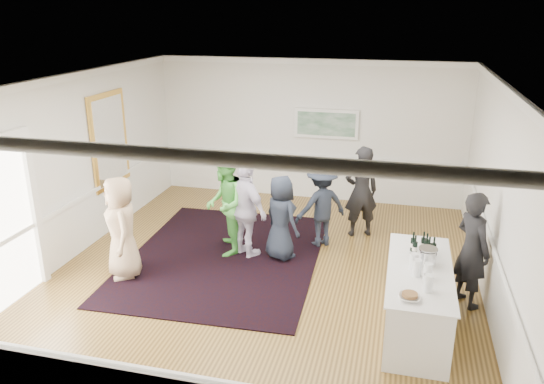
% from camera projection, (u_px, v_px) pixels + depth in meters
% --- Properties ---
extents(floor, '(8.00, 8.00, 0.00)m').
position_uv_depth(floor, '(264.00, 274.00, 8.92)').
color(floor, olive).
rests_on(floor, ground).
extents(ceiling, '(7.00, 8.00, 0.02)m').
position_uv_depth(ceiling, '(263.00, 81.00, 7.87)').
color(ceiling, white).
rests_on(ceiling, wall_back).
extents(wall_left, '(0.02, 8.00, 3.20)m').
position_uv_depth(wall_left, '(69.00, 168.00, 9.20)').
color(wall_left, white).
rests_on(wall_left, floor).
extents(wall_right, '(0.02, 8.00, 3.20)m').
position_uv_depth(wall_right, '(499.00, 202.00, 7.59)').
color(wall_right, white).
rests_on(wall_right, floor).
extents(wall_back, '(7.00, 0.02, 3.20)m').
position_uv_depth(wall_back, '(309.00, 130.00, 12.06)').
color(wall_back, white).
rests_on(wall_back, floor).
extents(wall_front, '(7.00, 0.02, 3.20)m').
position_uv_depth(wall_front, '(148.00, 320.00, 4.73)').
color(wall_front, white).
rests_on(wall_front, floor).
extents(wainscoting, '(7.00, 8.00, 1.00)m').
position_uv_depth(wainscoting, '(264.00, 247.00, 8.75)').
color(wainscoting, white).
rests_on(wainscoting, floor).
extents(mirror, '(0.05, 1.25, 1.85)m').
position_uv_depth(mirror, '(110.00, 140.00, 10.31)').
color(mirror, gold).
rests_on(mirror, wall_left).
extents(landscape_painting, '(1.44, 0.06, 0.66)m').
position_uv_depth(landscape_painting, '(326.00, 124.00, 11.85)').
color(landscape_painting, white).
rests_on(landscape_painting, wall_back).
extents(area_rug, '(3.44, 4.42, 0.02)m').
position_uv_depth(area_rug, '(225.00, 256.00, 9.52)').
color(area_rug, black).
rests_on(area_rug, floor).
extents(serving_table, '(0.86, 2.25, 0.91)m').
position_uv_depth(serving_table, '(417.00, 298.00, 7.28)').
color(serving_table, white).
rests_on(serving_table, floor).
extents(bartender, '(0.71, 0.77, 1.77)m').
position_uv_depth(bartender, '(472.00, 250.00, 7.75)').
color(bartender, black).
rests_on(bartender, floor).
extents(guest_tan, '(0.94, 1.00, 1.72)m').
position_uv_depth(guest_tan, '(122.00, 228.00, 8.59)').
color(guest_tan, tan).
rests_on(guest_tan, floor).
extents(guest_green, '(0.92, 1.06, 1.87)m').
position_uv_depth(guest_green, '(225.00, 204.00, 9.42)').
color(guest_green, '#5DCC51').
rests_on(guest_green, floor).
extents(guest_lilac, '(1.08, 0.94, 1.75)m').
position_uv_depth(guest_lilac, '(246.00, 210.00, 9.31)').
color(guest_lilac, silver).
rests_on(guest_lilac, floor).
extents(guest_dark_a, '(1.16, 1.08, 1.57)m').
position_uv_depth(guest_dark_a, '(321.00, 205.00, 9.77)').
color(guest_dark_a, '#1E2432').
rests_on(guest_dark_a, floor).
extents(guest_dark_b, '(0.77, 0.65, 1.80)m').
position_uv_depth(guest_dark_b, '(361.00, 192.00, 10.17)').
color(guest_dark_b, black).
rests_on(guest_dark_b, floor).
extents(guest_navy, '(0.89, 0.84, 1.53)m').
position_uv_depth(guest_navy, '(281.00, 218.00, 9.26)').
color(guest_navy, '#1E2432').
rests_on(guest_navy, floor).
extents(wine_bottles, '(0.35, 0.24, 0.31)m').
position_uv_depth(wine_bottles, '(424.00, 244.00, 7.52)').
color(wine_bottles, black).
rests_on(wine_bottles, serving_table).
extents(juice_pitchers, '(0.29, 0.69, 0.24)m').
position_uv_depth(juice_pitchers, '(422.00, 270.00, 6.83)').
color(juice_pitchers, '#80AB3D').
rests_on(juice_pitchers, serving_table).
extents(ice_bucket, '(0.26, 0.26, 0.25)m').
position_uv_depth(ice_bucket, '(427.00, 257.00, 7.20)').
color(ice_bucket, silver).
rests_on(ice_bucket, serving_table).
extents(nut_bowl, '(0.26, 0.26, 0.08)m').
position_uv_depth(nut_bowl, '(410.00, 296.00, 6.37)').
color(nut_bowl, white).
rests_on(nut_bowl, serving_table).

